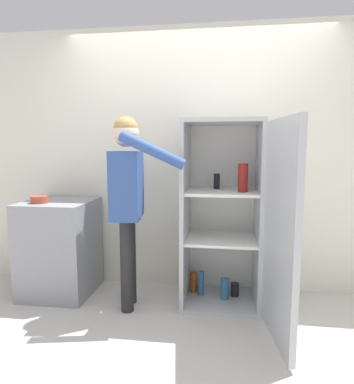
{
  "coord_description": "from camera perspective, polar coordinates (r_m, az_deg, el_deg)",
  "views": [
    {
      "loc": [
        0.28,
        -2.39,
        1.41
      ],
      "look_at": [
        -0.14,
        0.62,
        1.01
      ],
      "focal_mm": 32.0,
      "sensor_mm": 36.0,
      "label": 1
    }
  ],
  "objects": [
    {
      "name": "refrigerator",
      "position": [
        2.98,
        9.28,
        -4.15
      ],
      "size": [
        0.82,
        1.29,
        1.64
      ],
      "color": "#B7BABC",
      "rests_on": "ground_plane"
    },
    {
      "name": "counter",
      "position": [
        3.52,
        -18.92,
        -8.69
      ],
      "size": [
        0.62,
        0.64,
        0.9
      ],
      "color": "gray",
      "rests_on": "ground_plane"
    },
    {
      "name": "bowl",
      "position": [
        3.36,
        -21.9,
        -1.14
      ],
      "size": [
        0.16,
        0.16,
        0.07
      ],
      "color": "#B24738",
      "rests_on": "counter"
    },
    {
      "name": "ground_plane",
      "position": [
        2.79,
        1.19,
        -22.79
      ],
      "size": [
        12.0,
        12.0,
        0.0
      ],
      "primitive_type": "plane",
      "color": "beige"
    },
    {
      "name": "wall_back",
      "position": [
        3.38,
        3.24,
        5.27
      ],
      "size": [
        7.0,
        0.06,
        2.55
      ],
      "color": "silver",
      "rests_on": "ground_plane"
    },
    {
      "name": "person",
      "position": [
        2.93,
        -8.17,
        0.6
      ],
      "size": [
        0.67,
        0.56,
        1.66
      ],
      "color": "#262628",
      "rests_on": "ground_plane"
    }
  ]
}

